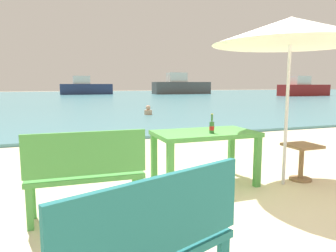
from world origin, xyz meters
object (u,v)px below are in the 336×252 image
Objects in this scene: beer_bottle_amber at (212,126)px; bench_teal_center at (150,244)px; picnic_table_green at (205,139)px; side_table_wood at (302,157)px; boat_tanker at (181,86)px; boat_fishing_trawler at (303,89)px; swimmer_person at (148,111)px; bench_green_left at (86,170)px; boat_ferry at (86,88)px; patio_umbrella at (291,31)px.

bench_teal_center is at bearing -125.10° from beer_bottle_amber.
bench_teal_center reaches higher than picnic_table_green.
beer_bottle_amber reaches higher than side_table_wood.
picnic_table_green is at bearing -111.64° from boat_tanker.
beer_bottle_amber reaches higher than picnic_table_green.
side_table_wood is 33.24m from boat_fishing_trawler.
side_table_wood is 9.51m from swimmer_person.
bench_green_left is 38.43m from boat_tanker.
boat_fishing_trawler is (22.38, -12.98, -0.05)m from boat_ferry.
swimmer_person is at bearing 87.48° from side_table_wood.
side_table_wood is at bearing 34.42° from bench_teal_center.
swimmer_person is (1.85, 9.19, -0.41)m from picnic_table_green.
boat_tanker reaches higher than bench_green_left.
boat_fishing_trawler is at bearing -45.54° from boat_tanker.
picnic_table_green is 0.27m from beer_bottle_amber.
swimmer_person is (0.42, 9.50, -0.11)m from side_table_wood.
side_table_wood reaches higher than swimmer_person.
picnic_table_green is 5.28× the size of beer_bottle_amber.
boat_tanker reaches higher than boat_fishing_trawler.
bench_teal_center is at bearing -134.27° from boat_fishing_trawler.
beer_bottle_amber is 1.78m from bench_green_left.
swimmer_person is at bearing -115.07° from boat_tanker.
boat_ferry is at bearing 168.79° from boat_tanker.
picnic_table_green is at bearing 167.66° from side_table_wood.
patio_umbrella is 1.80m from side_table_wood.
boat_tanker is 14.86m from boat_fishing_trawler.
picnic_table_green is 9.38m from swimmer_person.
bench_teal_center is at bearing -112.41° from boat_tanker.
bench_teal_center is at bearing -142.83° from patio_umbrella.
boat_tanker reaches higher than patio_umbrella.
boat_fishing_trawler is at bearing 44.81° from picnic_table_green.
bench_teal_center is 11.98m from swimmer_person.
side_table_wood is (1.42, -0.14, -0.50)m from beer_bottle_amber.
bench_teal_center is (-1.49, -2.31, -0.11)m from picnic_table_green.
beer_bottle_amber is at bearing 54.90° from bench_teal_center.
patio_umbrella reaches higher than side_table_wood.
boat_fishing_trawler reaches higher than bench_green_left.
boat_ferry reaches higher than picnic_table_green.
beer_bottle_amber is at bearing 169.07° from patio_umbrella.
picnic_table_green is at bearing -135.19° from boat_fishing_trawler.
boat_ferry reaches higher than bench_teal_center.
beer_bottle_amber is at bearing -111.53° from boat_tanker.
bench_teal_center is at bearing -94.70° from boat_ferry.
side_table_wood is 37.26m from boat_ferry.
bench_green_left is (-1.67, -0.64, -0.11)m from picnic_table_green.
boat_ferry reaches higher than patio_umbrella.
boat_fishing_trawler is (24.12, 23.96, 0.21)m from picnic_table_green.
patio_umbrella is at bearing -109.91° from boat_tanker.
boat_tanker is at bearing 67.59° from bench_teal_center.
boat_fishing_trawler is at bearing -30.11° from boat_ferry.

